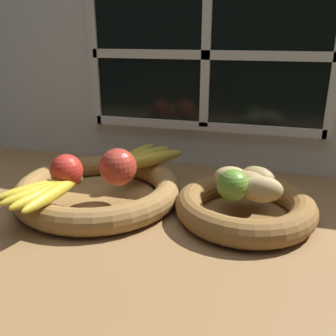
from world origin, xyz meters
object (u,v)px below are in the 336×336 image
object	(u,v)px
banana_bunch_front	(45,191)
lime_near	(233,185)
fruit_bowl_right	(245,207)
potato_back	(257,177)
banana_bunch_back	(143,157)
apple_red_right	(118,167)
potato_large	(247,183)
potato_oblong	(231,177)
fruit_bowl_left	(99,190)
potato_small	(262,189)
chili_pepper	(255,195)
apple_red_front	(67,170)

from	to	relation	value
banana_bunch_front	lime_near	world-z (taller)	lime_near
fruit_bowl_right	potato_back	distance (cm)	6.92
banana_bunch_front	lime_near	distance (cm)	36.98
banana_bunch_back	lime_near	distance (cm)	28.65
apple_red_right	banana_bunch_back	world-z (taller)	apple_red_right
potato_large	potato_back	distance (cm)	4.56
potato_oblong	fruit_bowl_left	bearing A→B (deg)	-174.90
potato_small	fruit_bowl_left	bearing A→B (deg)	175.21
banana_bunch_front	potato_small	size ratio (longest dim) A/B	2.27
potato_large	chili_pepper	world-z (taller)	potato_large
apple_red_front	chili_pepper	world-z (taller)	apple_red_front
apple_red_front	potato_oblong	xyz separation A→B (cm)	(33.83, 8.40, -1.22)
banana_bunch_back	chili_pepper	world-z (taller)	banana_bunch_back
fruit_bowl_left	banana_bunch_back	xyz separation A→B (cm)	(6.71, 12.14, 4.57)
banana_bunch_front	potato_oblong	distance (cm)	38.05
apple_red_front	banana_bunch_back	xyz separation A→B (cm)	(10.93, 17.90, -1.86)
apple_red_right	chili_pepper	distance (cm)	28.89
fruit_bowl_right	potato_back	size ratio (longest dim) A/B	3.77
apple_red_right	lime_near	size ratio (longest dim) A/B	1.28
apple_red_right	potato_large	world-z (taller)	apple_red_right
potato_oblong	potato_small	world-z (taller)	potato_small
apple_red_right	potato_back	bearing A→B (deg)	12.48
fruit_bowl_left	apple_red_right	xyz separation A→B (cm)	(6.07, -2.23, 6.96)
potato_back	banana_bunch_front	bearing A→B (deg)	-157.59
banana_bunch_front	banana_bunch_back	bearing A→B (deg)	63.92
banana_bunch_front	potato_large	bearing A→B (deg)	17.97
potato_oblong	potato_back	distance (cm)	5.50
apple_red_right	potato_small	size ratio (longest dim) A/B	0.99
potato_oblong	banana_bunch_front	bearing A→B (deg)	-156.66
potato_oblong	chili_pepper	size ratio (longest dim) A/B	0.62
banana_bunch_back	apple_red_front	bearing A→B (deg)	-121.41
potato_back	potato_oblong	bearing A→B (deg)	-164.05
apple_red_right	banana_bunch_back	xyz separation A→B (cm)	(0.64, 14.37, -2.39)
apple_red_right	chili_pepper	size ratio (longest dim) A/B	0.68
potato_large	potato_oblong	xyz separation A→B (cm)	(-3.40, 2.64, -0.20)
apple_red_front	potato_oblong	distance (cm)	34.88
potato_small	banana_bunch_back	bearing A→B (deg)	152.66
fruit_bowl_left	apple_red_right	size ratio (longest dim) A/B	4.69
fruit_bowl_left	banana_bunch_front	size ratio (longest dim) A/B	2.04
potato_large	potato_oblong	size ratio (longest dim) A/B	1.14
fruit_bowl_right	apple_red_right	world-z (taller)	apple_red_right
potato_small	potato_large	bearing A→B (deg)	135.00
potato_large	banana_bunch_front	bearing A→B (deg)	-162.03
banana_bunch_front	fruit_bowl_left	bearing A→B (deg)	66.84
apple_red_front	fruit_bowl_right	bearing A→B (deg)	8.80
banana_bunch_back	potato_small	xyz separation A→B (cm)	(29.32, -15.16, 0.98)
banana_bunch_back	potato_large	xyz separation A→B (cm)	(26.30, -12.14, 0.83)
potato_small	chili_pepper	distance (cm)	2.06
potato_back	lime_near	distance (cm)	8.97
potato_large	potato_back	bearing A→B (deg)	65.56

